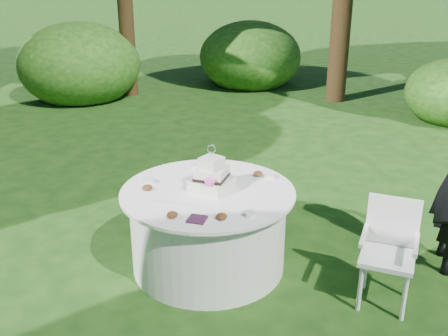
{
  "coord_description": "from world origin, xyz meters",
  "views": [
    {
      "loc": [
        1.29,
        -4.04,
        2.68
      ],
      "look_at": [
        0.15,
        0.0,
        1.0
      ],
      "focal_mm": 42.0,
      "sensor_mm": 36.0,
      "label": 1
    }
  ],
  "objects_px": {
    "cake": "(212,178)",
    "chair": "(389,244)",
    "napkins": "(197,219)",
    "table": "(208,228)"
  },
  "relations": [
    {
      "from": "napkins",
      "to": "table",
      "type": "xyz_separation_m",
      "value": [
        -0.09,
        0.57,
        -0.39
      ]
    },
    {
      "from": "table",
      "to": "cake",
      "type": "distance_m",
      "value": 0.5
    },
    {
      "from": "chair",
      "to": "napkins",
      "type": "bearing_deg",
      "value": -162.07
    },
    {
      "from": "cake",
      "to": "chair",
      "type": "relative_size",
      "value": 0.48
    },
    {
      "from": "napkins",
      "to": "chair",
      "type": "height_order",
      "value": "chair"
    },
    {
      "from": "table",
      "to": "chair",
      "type": "bearing_deg",
      "value": -3.22
    },
    {
      "from": "napkins",
      "to": "chair",
      "type": "relative_size",
      "value": 0.16
    },
    {
      "from": "napkins",
      "to": "cake",
      "type": "height_order",
      "value": "cake"
    },
    {
      "from": "napkins",
      "to": "table",
      "type": "bearing_deg",
      "value": 99.1
    },
    {
      "from": "napkins",
      "to": "chair",
      "type": "bearing_deg",
      "value": 17.93
    }
  ]
}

